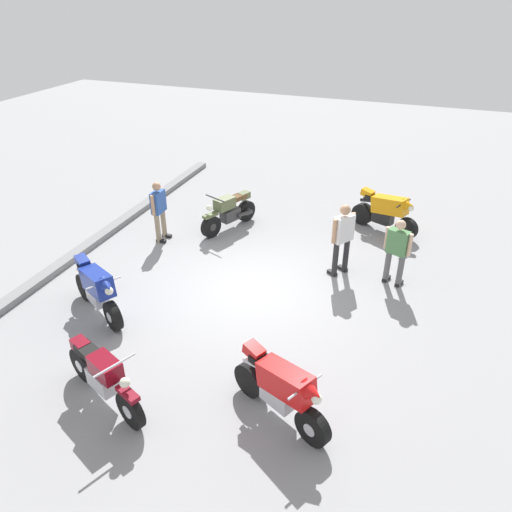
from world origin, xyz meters
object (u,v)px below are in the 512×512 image
(motorcycle_olive_vintage, at_px, (229,212))
(person_in_white_shirt, at_px, (343,235))
(motorcycle_orange_sportbike, at_px, (386,211))
(motorcycle_red_sportbike, at_px, (281,388))
(person_in_green_shirt, at_px, (397,249))
(motorcycle_maroon_cruiser, at_px, (103,376))
(motorcycle_blue_sportbike, at_px, (97,289))
(person_in_blue_shirt, at_px, (159,208))

(motorcycle_olive_vintage, relative_size, person_in_white_shirt, 1.07)
(motorcycle_orange_sportbike, height_order, motorcycle_red_sportbike, same)
(motorcycle_olive_vintage, bearing_deg, person_in_green_shirt, 96.25)
(motorcycle_maroon_cruiser, distance_m, motorcycle_blue_sportbike, 2.52)
(motorcycle_maroon_cruiser, xyz_separation_m, motorcycle_orange_sportbike, (7.82, -3.40, 0.07))
(motorcycle_maroon_cruiser, bearing_deg, motorcycle_olive_vintage, 118.42)
(person_in_blue_shirt, bearing_deg, motorcycle_olive_vintage, 39.17)
(motorcycle_blue_sportbike, xyz_separation_m, motorcycle_red_sportbike, (-1.29, -4.33, 0.00))
(motorcycle_maroon_cruiser, distance_m, person_in_green_shirt, 6.55)
(motorcycle_olive_vintage, height_order, motorcycle_red_sportbike, motorcycle_red_sportbike)
(motorcycle_maroon_cruiser, xyz_separation_m, person_in_blue_shirt, (5.27, 2.03, 0.38))
(motorcycle_blue_sportbike, relative_size, motorcycle_red_sportbike, 0.97)
(motorcycle_maroon_cruiser, height_order, motorcycle_olive_vintage, motorcycle_maroon_cruiser)
(motorcycle_olive_vintage, bearing_deg, motorcycle_maroon_cruiser, 27.28)
(motorcycle_blue_sportbike, bearing_deg, person_in_green_shirt, 61.23)
(motorcycle_maroon_cruiser, bearing_deg, person_in_green_shirt, 76.01)
(motorcycle_olive_vintage, height_order, motorcycle_blue_sportbike, motorcycle_blue_sportbike)
(motorcycle_red_sportbike, xyz_separation_m, person_in_white_shirt, (4.55, 0.03, 0.41))
(motorcycle_blue_sportbike, xyz_separation_m, person_in_white_shirt, (3.26, -4.30, 0.41))
(motorcycle_blue_sportbike, xyz_separation_m, motorcycle_orange_sportbike, (5.84, -4.96, 0.00))
(motorcycle_orange_sportbike, height_order, person_in_green_shirt, person_in_green_shirt)
(person_in_white_shirt, bearing_deg, motorcycle_blue_sportbike, 70.06)
(motorcycle_blue_sportbike, bearing_deg, motorcycle_maroon_cruiser, -20.97)
(motorcycle_red_sportbike, xyz_separation_m, person_in_green_shirt, (4.54, -1.18, 0.30))
(motorcycle_olive_vintage, height_order, person_in_blue_shirt, person_in_blue_shirt)
(person_in_blue_shirt, height_order, person_in_green_shirt, person_in_blue_shirt)
(person_in_green_shirt, bearing_deg, motorcycle_olive_vintage, 93.54)
(motorcycle_red_sportbike, distance_m, person_in_blue_shirt, 6.64)
(motorcycle_red_sportbike, relative_size, person_in_blue_shirt, 1.14)
(motorcycle_maroon_cruiser, bearing_deg, motorcycle_red_sportbike, 36.95)
(motorcycle_orange_sportbike, relative_size, person_in_green_shirt, 1.17)
(motorcycle_maroon_cruiser, bearing_deg, person_in_blue_shirt, 134.19)
(motorcycle_olive_vintage, bearing_deg, motorcycle_blue_sportbike, 10.03)
(motorcycle_maroon_cruiser, xyz_separation_m, motorcycle_blue_sportbike, (1.98, 1.56, 0.07))
(motorcycle_blue_sportbike, height_order, person_in_blue_shirt, person_in_blue_shirt)
(motorcycle_blue_sportbike, xyz_separation_m, person_in_green_shirt, (3.24, -5.50, 0.30))
(motorcycle_blue_sportbike, bearing_deg, motorcycle_orange_sportbike, 80.36)
(motorcycle_maroon_cruiser, xyz_separation_m, person_in_white_shirt, (5.24, -2.74, 0.49))
(motorcycle_olive_vintage, bearing_deg, motorcycle_orange_sportbike, 130.15)
(person_in_white_shirt, relative_size, person_in_blue_shirt, 1.09)
(motorcycle_blue_sportbike, bearing_deg, motorcycle_red_sportbike, 14.08)
(motorcycle_blue_sportbike, xyz_separation_m, person_in_blue_shirt, (3.29, 0.47, 0.31))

